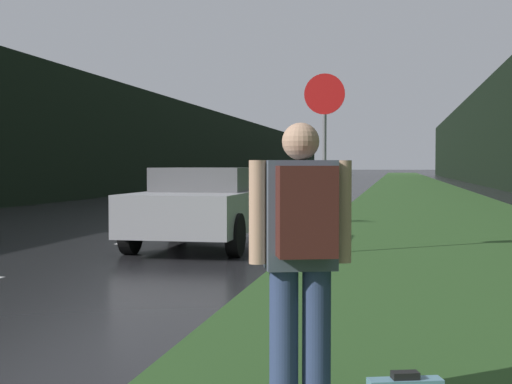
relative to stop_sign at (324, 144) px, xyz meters
name	(u,v)px	position (x,y,z in m)	size (l,w,h in m)	color
grass_verge	(420,193)	(2.42, 27.86, -1.82)	(6.00, 240.00, 0.02)	#2D5123
lane_stripe_c	(144,236)	(-3.98, 2.27, -1.83)	(0.12, 3.00, 0.01)	silver
lane_stripe_d	(224,214)	(-3.98, 9.27, -1.83)	(0.12, 3.00, 0.01)	silver
treeline_far_side	(191,147)	(-13.38, 37.86, 1.00)	(2.00, 140.00, 5.67)	black
treeline_near_side	(508,131)	(8.42, 37.86, 2.00)	(2.00, 140.00, 7.65)	black
stop_sign	(324,144)	(0.00, 0.00, 0.00)	(0.68, 0.07, 3.00)	slate
hitchhiker_with_backpack	(301,250)	(0.64, -7.77, -0.84)	(0.58, 0.50, 1.72)	navy
car_passing_near	(203,206)	(-2.28, 0.73, -1.08)	(2.00, 4.16, 1.44)	#9E9EA3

